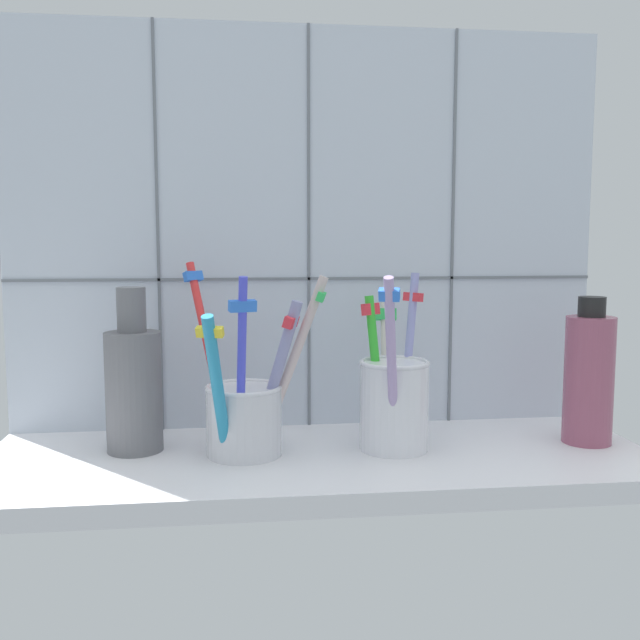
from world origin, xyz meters
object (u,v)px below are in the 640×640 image
object	(u,v)px
ceramic_vase	(134,385)
toothbrush_cup_right	(394,399)
toothbrush_cup_left	(245,409)
soap_bottle	(589,377)

from	to	relation	value
ceramic_vase	toothbrush_cup_right	bearing A→B (deg)	-5.67
toothbrush_cup_left	toothbrush_cup_right	world-z (taller)	toothbrush_cup_left
toothbrush_cup_left	toothbrush_cup_right	bearing A→B (deg)	0.98
ceramic_vase	soap_bottle	world-z (taller)	ceramic_vase
toothbrush_cup_left	toothbrush_cup_right	xyz separation A→B (cm)	(14.49, 0.25, 0.59)
toothbrush_cup_right	ceramic_vase	distance (cm)	25.32
soap_bottle	toothbrush_cup_right	bearing A→B (deg)	179.70
soap_bottle	ceramic_vase	bearing A→B (deg)	176.71
toothbrush_cup_left	ceramic_vase	xyz separation A→B (cm)	(-10.65, 2.74, 2.10)
ceramic_vase	soap_bottle	bearing A→B (deg)	-3.29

